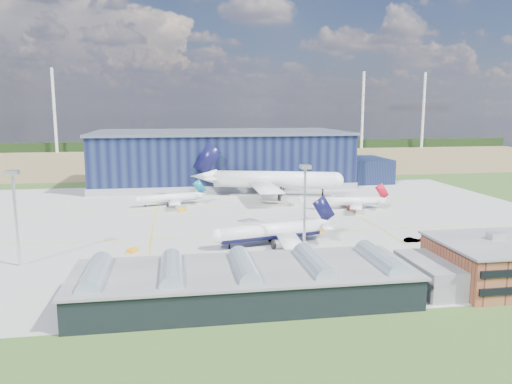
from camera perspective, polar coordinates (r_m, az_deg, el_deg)
name	(u,v)px	position (r m, az deg, el deg)	size (l,w,h in m)	color
ground	(249,227)	(158.44, -0.81, -4.02)	(600.00, 600.00, 0.00)	#2F4E1D
apron	(245,220)	(168.07, -1.32, -3.22)	(220.00, 160.00, 0.08)	#A3A39E
farmland	(205,159)	(374.84, -5.87, 3.82)	(600.00, 220.00, 0.01)	#90774D
treeline	(199,145)	(454.08, -6.52, 5.32)	(600.00, 8.00, 8.00)	black
hangar	(226,160)	(249.74, -3.44, 3.67)	(145.00, 62.00, 26.10)	#0F1233
glass_concourse	(262,281)	(99.57, 0.72, -10.13)	(78.00, 23.00, 8.60)	black
light_mast_west	(15,202)	(129.60, -25.86, -1.09)	(2.60, 2.60, 23.00)	silver
light_mast_center	(305,194)	(128.51, 5.60, -0.25)	(2.60, 2.60, 23.00)	silver
airliner_navy	(270,223)	(136.85, 1.65, -3.55)	(37.98, 37.15, 12.38)	white
airliner_red	(349,197)	(188.42, 10.53, -0.54)	(28.79, 28.16, 9.39)	white
airliner_widebody	(274,171)	(213.19, 2.10, 2.44)	(66.21, 64.78, 21.59)	white
airliner_regional	(168,194)	(195.03, -10.01, -0.19)	(28.58, 27.96, 9.32)	white
gse_tug_a	(318,229)	(153.48, 7.12, -4.27)	(2.10, 3.44, 1.43)	#FBA015
gse_tug_b	(132,250)	(134.86, -13.94, -6.49)	(1.79, 2.69, 1.17)	#FBA015
gse_cart_a	(301,198)	(205.40, 5.14, -0.74)	(1.90, 2.85, 1.23)	silver
gse_tug_c	(182,210)	(183.59, -8.41, -2.00)	(2.09, 3.35, 1.46)	#FBA015
gse_cart_b	(293,205)	(192.24, 4.26, -1.45)	(1.81, 2.72, 1.18)	silver
gse_van_c	(382,260)	(125.34, 14.26, -7.50)	(2.15, 4.49, 2.15)	silver
airstair	(178,272)	(112.07, -8.96, -9.05)	(2.11, 5.27, 3.37)	silver
car_a	(424,239)	(149.16, 18.68, -5.16)	(1.44, 3.59, 1.22)	#99999E
car_b	(411,240)	(147.34, 17.33, -5.24)	(1.43, 4.11, 1.35)	#99999E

